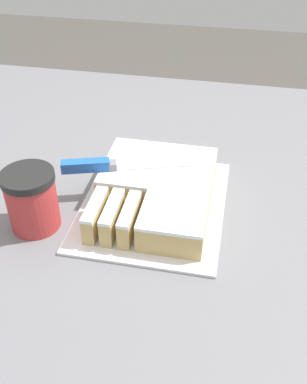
% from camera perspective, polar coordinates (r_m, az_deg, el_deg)
% --- Properties ---
extents(countertop, '(1.40, 1.10, 0.90)m').
position_cam_1_polar(countertop, '(1.29, 2.16, -15.21)').
color(countertop, slate).
rests_on(countertop, ground_plane).
extents(cake_board, '(0.28, 0.34, 0.01)m').
position_cam_1_polar(cake_board, '(0.91, 0.00, -1.59)').
color(cake_board, silver).
rests_on(cake_board, countertop).
extents(cake, '(0.23, 0.29, 0.06)m').
position_cam_1_polar(cake, '(0.90, 0.41, 0.22)').
color(cake, tan).
rests_on(cake, cake_board).
extents(knife, '(0.27, 0.10, 0.02)m').
position_cam_1_polar(knife, '(0.91, -6.79, 3.36)').
color(knife, silver).
rests_on(knife, cake).
extents(coffee_cup, '(0.10, 0.10, 0.12)m').
position_cam_1_polar(coffee_cup, '(0.86, -15.19, -0.97)').
color(coffee_cup, '#B23333').
rests_on(coffee_cup, countertop).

